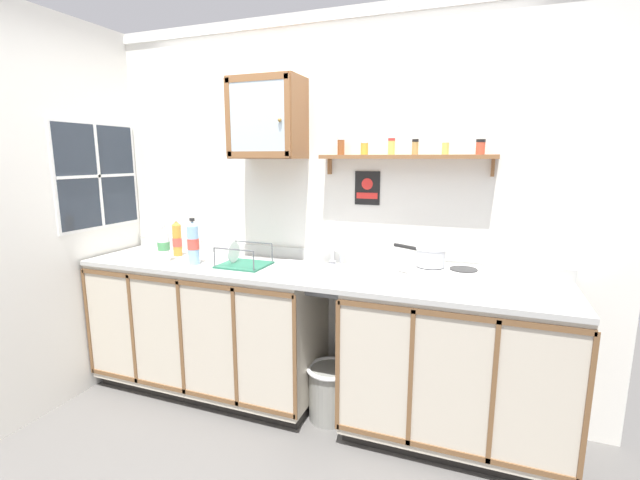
{
  "coord_description": "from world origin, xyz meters",
  "views": [
    {
      "loc": [
        1.04,
        -2.06,
        1.65
      ],
      "look_at": [
        0.07,
        0.49,
        1.13
      ],
      "focal_mm": 24.41,
      "sensor_mm": 36.0,
      "label": 1
    }
  ],
  "objects": [
    {
      "name": "floor",
      "position": [
        0.0,
        0.0,
        0.0
      ],
      "size": [
        6.12,
        6.12,
        0.0
      ],
      "primitive_type": "plane",
      "color": "#565451",
      "rests_on": "ground"
    },
    {
      "name": "back_wall",
      "position": [
        0.0,
        0.69,
        1.29
      ],
      "size": [
        3.72,
        0.07,
        2.55
      ],
      "color": "silver",
      "rests_on": "ground"
    },
    {
      "name": "side_wall_left",
      "position": [
        -1.59,
        -0.27,
        1.28
      ],
      "size": [
        0.05,
        3.46,
        2.55
      ],
      "primitive_type": "cube",
      "color": "silver",
      "rests_on": "ground"
    },
    {
      "name": "lower_cabinet_run",
      "position": [
        -0.74,
        0.38,
        0.46
      ],
      "size": [
        1.63,
        0.59,
        0.92
      ],
      "color": "black",
      "rests_on": "ground"
    },
    {
      "name": "lower_cabinet_run_right",
      "position": [
        0.93,
        0.38,
        0.46
      ],
      "size": [
        1.24,
        0.59,
        0.92
      ],
      "color": "black",
      "rests_on": "ground"
    },
    {
      "name": "countertop",
      "position": [
        0.0,
        0.37,
        0.93
      ],
      "size": [
        3.08,
        0.61,
        0.03
      ],
      "primitive_type": "cube",
      "color": "#B2B2AD",
      "rests_on": "lower_cabinet_run"
    },
    {
      "name": "backsplash",
      "position": [
        0.0,
        0.65,
        0.99
      ],
      "size": [
        3.08,
        0.02,
        0.08
      ],
      "primitive_type": "cube",
      "color": "#B2B2AD",
      "rests_on": "countertop"
    },
    {
      "name": "sink",
      "position": [
        0.09,
        0.41,
        0.93
      ],
      "size": [
        0.6,
        0.42,
        0.41
      ],
      "color": "silver",
      "rests_on": "countertop"
    },
    {
      "name": "hot_plate_stove",
      "position": [
        0.86,
        0.39,
        0.99
      ],
      "size": [
        0.38,
        0.33,
        0.09
      ],
      "color": "silver",
      "rests_on": "countertop"
    },
    {
      "name": "saucepan",
      "position": [
        0.76,
        0.41,
        1.1
      ],
      "size": [
        0.32,
        0.22,
        0.1
      ],
      "color": "silver",
      "rests_on": "hot_plate_stove"
    },
    {
      "name": "bottle_opaque_white_0",
      "position": [
        -0.99,
        0.27,
        1.07
      ],
      "size": [
        0.08,
        0.08,
        0.26
      ],
      "color": "white",
      "rests_on": "countertop"
    },
    {
      "name": "bottle_juice_amber_1",
      "position": [
        -1.02,
        0.45,
        1.07
      ],
      "size": [
        0.07,
        0.07,
        0.27
      ],
      "color": "gold",
      "rests_on": "countertop"
    },
    {
      "name": "bottle_water_blue_2",
      "position": [
        -0.75,
        0.27,
        1.09
      ],
      "size": [
        0.08,
        0.08,
        0.31
      ],
      "color": "#8CB7E0",
      "rests_on": "countertop"
    },
    {
      "name": "dish_rack",
      "position": [
        -0.43,
        0.35,
        0.97
      ],
      "size": [
        0.31,
        0.27,
        0.16
      ],
      "color": "#26664C",
      "rests_on": "countertop"
    },
    {
      "name": "mug",
      "position": [
        0.37,
        0.42,
        1.0
      ],
      "size": [
        0.12,
        0.09,
        0.09
      ],
      "color": "white",
      "rests_on": "countertop"
    },
    {
      "name": "wall_cabinet",
      "position": [
        -0.31,
        0.52,
        1.89
      ],
      "size": [
        0.46,
        0.31,
        0.51
      ],
      "color": "brown"
    },
    {
      "name": "spice_shelf",
      "position": [
        0.56,
        0.59,
        1.66
      ],
      "size": [
        1.05,
        0.14,
        0.23
      ],
      "color": "brown"
    },
    {
      "name": "warning_sign",
      "position": [
        0.33,
        0.66,
        1.45
      ],
      "size": [
        0.16,
        0.01,
        0.21
      ],
      "color": "black"
    },
    {
      "name": "window",
      "position": [
        -1.56,
        0.3,
        1.52
      ],
      "size": [
        0.03,
        0.71,
        0.75
      ],
      "color": "#262D38"
    },
    {
      "name": "trash_bin",
      "position": [
        0.19,
        0.34,
        0.19
      ],
      "size": [
        0.31,
        0.31,
        0.35
      ],
      "color": "gray",
      "rests_on": "ground"
    }
  ]
}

